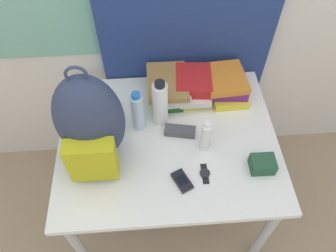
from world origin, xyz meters
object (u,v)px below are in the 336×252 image
book_stack_right (227,84)px  camera_pouch (263,164)px  book_stack_center (193,86)px  water_bottle (138,112)px  book_stack_left (168,87)px  wristwatch (205,173)px  backpack (90,124)px  sunscreen_bottle (206,137)px  sports_bottle (160,104)px  sunglasses_case (180,131)px  cell_phone (182,181)px

book_stack_right → camera_pouch: size_ratio=2.58×
book_stack_center → water_bottle: bearing=-145.4°
book_stack_left → book_stack_right: bearing=1.2°
book_stack_left → water_bottle: 0.25m
camera_pouch → book_stack_right: bearing=99.5°
book_stack_right → wristwatch: bearing=-110.2°
backpack → sunscreen_bottle: (0.50, 0.00, -0.14)m
backpack → book_stack_left: size_ratio=1.86×
sports_bottle → wristwatch: sports_bottle is taller
backpack → wristwatch: 0.55m
book_stack_left → sunglasses_case: book_stack_left is taller
backpack → sunscreen_bottle: bearing=0.2°
book_stack_center → sunglasses_case: (-0.09, -0.26, -0.05)m
backpack → book_stack_left: 0.51m
sunglasses_case → wristwatch: sunglasses_case is taller
backpack → sunglasses_case: (0.39, 0.09, -0.22)m
book_stack_right → cell_phone: book_stack_right is taller
book_stack_right → water_bottle: water_bottle is taller
cell_phone → wristwatch: (0.11, 0.03, -0.00)m
wristwatch → book_stack_left: bearing=105.2°
sunglasses_case → sports_bottle: bearing=136.6°
book_stack_left → sports_bottle: bearing=-106.2°
sports_bottle → camera_pouch: sports_bottle is taller
book_stack_right → sunscreen_bottle: bearing=-115.2°
sunscreen_bottle → sunglasses_case: 0.16m
camera_pouch → wristwatch: (-0.26, -0.01, -0.03)m
camera_pouch → sports_bottle: bearing=145.2°
book_stack_right → book_stack_center: bearing=-179.5°
sunscreen_bottle → sunglasses_case: (-0.11, 0.09, -0.07)m
water_bottle → sunscreen_bottle: (0.31, -0.15, -0.02)m
sunscreen_bottle → sports_bottle: bearing=138.2°
book_stack_center → sunglasses_case: bearing=-109.3°
backpack → sunglasses_case: 0.45m
sunscreen_bottle → backpack: bearing=-179.8°
book_stack_right → book_stack_left: bearing=-178.8°
sunscreen_bottle → camera_pouch: sunscreen_bottle is taller
book_stack_center → water_bottle: 0.35m
sports_bottle → sunglasses_case: size_ratio=1.74×
book_stack_center → wristwatch: book_stack_center is taller
water_bottle → sunscreen_bottle: 0.34m
camera_pouch → sunglasses_case: bearing=147.8°
book_stack_center → camera_pouch: size_ratio=2.53×
water_bottle → cell_phone: size_ratio=1.97×
wristwatch → water_bottle: bearing=134.8°
book_stack_left → sunscreen_bottle: 0.37m
water_bottle → wristwatch: water_bottle is taller
sunscreen_bottle → wristwatch: size_ratio=1.88×
sports_bottle → cell_phone: 0.38m
backpack → book_stack_right: backpack is taller
sunscreen_bottle → sunglasses_case: size_ratio=1.21×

